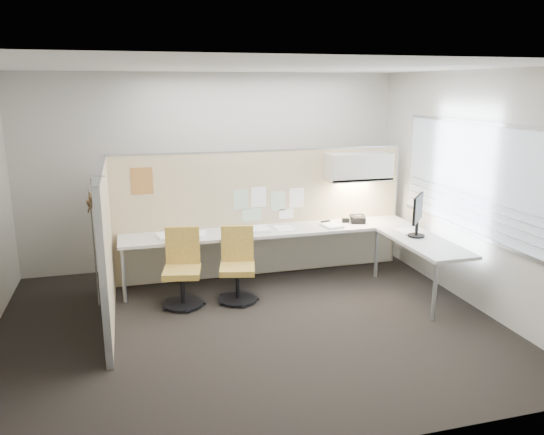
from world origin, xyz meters
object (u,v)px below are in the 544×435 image
object	(u,v)px
chair_right	(237,267)
monitor	(418,213)
chair_left	(182,270)
phone	(357,219)
desk	(298,240)

from	to	relation	value
chair_right	monitor	world-z (taller)	monitor
chair_right	monitor	size ratio (longest dim) A/B	1.67
chair_left	phone	world-z (taller)	chair_left
chair_right	phone	distance (m)	1.96
desk	phone	world-z (taller)	phone
chair_right	monitor	distance (m)	2.38
chair_right	monitor	bearing A→B (deg)	5.22
desk	phone	bearing A→B (deg)	10.25
desk	chair_right	bearing A→B (deg)	-157.63
chair_left	phone	xyz separation A→B (m)	(2.52, 0.51, 0.35)
desk	monitor	xyz separation A→B (m)	(1.37, -0.69, 0.44)
chair_left	phone	distance (m)	2.60
monitor	phone	bearing A→B (deg)	67.34
chair_right	phone	size ratio (longest dim) A/B	3.63
desk	chair_left	distance (m)	1.63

